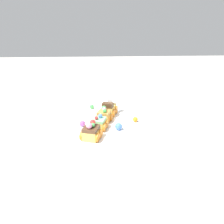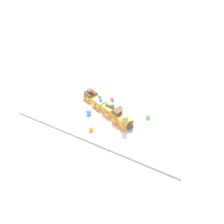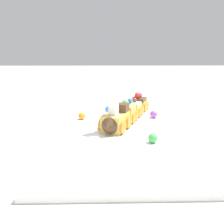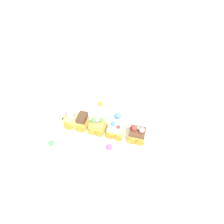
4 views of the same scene
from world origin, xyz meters
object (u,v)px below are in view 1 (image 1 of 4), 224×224
(gumball_blue, at_px, (119,126))
(gumball_green, at_px, (92,107))
(cake_car_mint, at_px, (99,124))
(gumball_purple, at_px, (82,123))
(cake_car_chocolate, at_px, (91,132))
(cake_train_locomotive, at_px, (110,108))
(gumball_orange, at_px, (135,119))
(cake_car_caramel, at_px, (104,116))

(gumball_blue, height_order, gumball_green, gumball_blue)
(cake_car_mint, distance_m, gumball_purple, 0.08)
(cake_car_mint, bearing_deg, cake_car_chocolate, -179.94)
(gumball_green, bearing_deg, gumball_blue, -159.63)
(cake_car_mint, xyz_separation_m, cake_car_chocolate, (-0.08, 0.03, 0.00))
(cake_train_locomotive, bearing_deg, gumball_blue, -153.11)
(gumball_green, distance_m, gumball_orange, 0.27)
(cake_train_locomotive, distance_m, gumball_green, 0.13)
(gumball_purple, xyz_separation_m, gumball_orange, (0.01, -0.23, -0.00))
(cake_car_chocolate, bearing_deg, gumball_blue, -40.73)
(cake_train_locomotive, relative_size, cake_car_caramel, 1.49)
(gumball_green, bearing_deg, cake_car_chocolate, 178.05)
(cake_car_chocolate, height_order, gumball_purple, cake_car_chocolate)
(cake_car_mint, xyz_separation_m, gumball_blue, (-0.02, -0.08, -0.01))
(cake_car_chocolate, bearing_deg, gumball_green, 20.46)
(cake_train_locomotive, relative_size, gumball_orange, 5.62)
(cake_car_chocolate, bearing_deg, gumball_orange, -35.93)
(cake_car_mint, relative_size, gumball_orange, 3.77)
(cake_train_locomotive, bearing_deg, gumball_purple, 155.78)
(cake_car_mint, distance_m, gumball_green, 0.25)
(cake_train_locomotive, relative_size, gumball_blue, 4.36)
(cake_car_caramel, relative_size, gumball_blue, 2.92)
(cake_car_chocolate, relative_size, gumball_purple, 3.47)
(gumball_purple, relative_size, gumball_orange, 1.09)
(cake_car_caramel, xyz_separation_m, gumball_blue, (-0.09, -0.05, -0.01))
(cake_car_caramel, height_order, cake_car_mint, cake_car_caramel)
(cake_car_caramel, xyz_separation_m, cake_car_mint, (-0.07, 0.03, -0.00))
(gumball_green, bearing_deg, gumball_orange, -137.18)
(cake_train_locomotive, relative_size, cake_car_chocolate, 1.49)
(cake_train_locomotive, bearing_deg, cake_car_mint, -179.98)
(gumball_orange, bearing_deg, cake_car_mint, 105.21)
(cake_car_chocolate, xyz_separation_m, gumball_orange, (0.12, -0.20, -0.01))
(cake_train_locomotive, xyz_separation_m, cake_car_mint, (-0.16, 0.06, -0.01))
(cake_train_locomotive, relative_size, cake_car_mint, 1.49)
(gumball_blue, distance_m, gumball_green, 0.29)
(cake_car_caramel, distance_m, gumball_purple, 0.10)
(gumball_orange, bearing_deg, gumball_blue, 127.07)
(gumball_blue, distance_m, gumball_orange, 0.11)
(cake_car_caramel, bearing_deg, cake_car_chocolate, -179.98)
(cake_car_caramel, height_order, gumball_blue, cake_car_caramel)
(gumball_orange, bearing_deg, gumball_purple, 92.99)
(cake_train_locomotive, distance_m, gumball_blue, 0.18)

